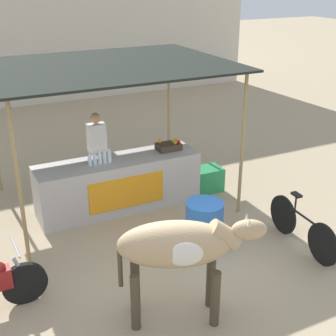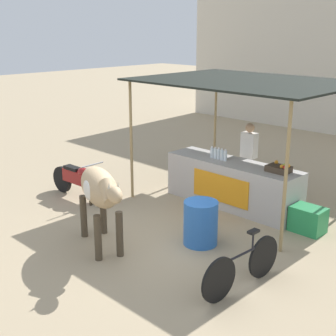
{
  "view_description": "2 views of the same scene",
  "coord_description": "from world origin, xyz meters",
  "px_view_note": "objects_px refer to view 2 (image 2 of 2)",
  "views": [
    {
      "loc": [
        -2.64,
        -5.19,
        4.13
      ],
      "look_at": [
        0.46,
        1.09,
        1.13
      ],
      "focal_mm": 50.0,
      "sensor_mm": 36.0,
      "label": 1
    },
    {
      "loc": [
        5.56,
        -5.4,
        3.64
      ],
      "look_at": [
        -0.41,
        0.69,
        1.07
      ],
      "focal_mm": 50.0,
      "sensor_mm": 36.0,
      "label": 2
    }
  ],
  "objects_px": {
    "vendor_behind_counter": "(248,159)",
    "bicycle_leaning": "(242,267)",
    "fruit_crate": "(279,168)",
    "motorcycle_parked": "(78,180)",
    "cow": "(100,191)",
    "water_barrel": "(201,223)",
    "stall_counter": "(232,184)",
    "cooler_box": "(308,220)"
  },
  "relations": [
    {
      "from": "vendor_behind_counter",
      "to": "cow",
      "type": "bearing_deg",
      "value": -93.68
    },
    {
      "from": "stall_counter",
      "to": "cooler_box",
      "type": "bearing_deg",
      "value": -3.05
    },
    {
      "from": "cow",
      "to": "motorcycle_parked",
      "type": "bearing_deg",
      "value": 153.5
    },
    {
      "from": "stall_counter",
      "to": "motorcycle_parked",
      "type": "relative_size",
      "value": 1.67
    },
    {
      "from": "motorcycle_parked",
      "to": "bicycle_leaning",
      "type": "distance_m",
      "value": 4.82
    },
    {
      "from": "vendor_behind_counter",
      "to": "cow",
      "type": "distance_m",
      "value": 3.92
    },
    {
      "from": "fruit_crate",
      "to": "vendor_behind_counter",
      "type": "xyz_separation_m",
      "value": [
        -1.19,
        0.7,
        -0.18
      ]
    },
    {
      "from": "cow",
      "to": "bicycle_leaning",
      "type": "distance_m",
      "value": 2.66
    },
    {
      "from": "cow",
      "to": "cooler_box",
      "type": "bearing_deg",
      "value": 54.18
    },
    {
      "from": "cow",
      "to": "fruit_crate",
      "type": "bearing_deg",
      "value": 65.78
    },
    {
      "from": "motorcycle_parked",
      "to": "fruit_crate",
      "type": "bearing_deg",
      "value": 29.04
    },
    {
      "from": "cooler_box",
      "to": "water_barrel",
      "type": "height_order",
      "value": "water_barrel"
    },
    {
      "from": "motorcycle_parked",
      "to": "bicycle_leaning",
      "type": "relative_size",
      "value": 1.09
    },
    {
      "from": "fruit_crate",
      "to": "vendor_behind_counter",
      "type": "distance_m",
      "value": 1.39
    },
    {
      "from": "vendor_behind_counter",
      "to": "motorcycle_parked",
      "type": "relative_size",
      "value": 0.92
    },
    {
      "from": "motorcycle_parked",
      "to": "bicycle_leaning",
      "type": "xyz_separation_m",
      "value": [
        4.78,
        -0.54,
        -0.08
      ]
    },
    {
      "from": "cow",
      "to": "bicycle_leaning",
      "type": "height_order",
      "value": "cow"
    },
    {
      "from": "vendor_behind_counter",
      "to": "bicycle_leaning",
      "type": "relative_size",
      "value": 0.99
    },
    {
      "from": "water_barrel",
      "to": "motorcycle_parked",
      "type": "height_order",
      "value": "motorcycle_parked"
    },
    {
      "from": "cooler_box",
      "to": "cow",
      "type": "distance_m",
      "value": 3.85
    },
    {
      "from": "fruit_crate",
      "to": "water_barrel",
      "type": "relative_size",
      "value": 0.56
    },
    {
      "from": "water_barrel",
      "to": "cow",
      "type": "relative_size",
      "value": 0.43
    },
    {
      "from": "cow",
      "to": "water_barrel",
      "type": "bearing_deg",
      "value": 49.17
    },
    {
      "from": "stall_counter",
      "to": "bicycle_leaning",
      "type": "distance_m",
      "value": 3.32
    },
    {
      "from": "stall_counter",
      "to": "water_barrel",
      "type": "relative_size",
      "value": 3.84
    },
    {
      "from": "fruit_crate",
      "to": "bicycle_leaning",
      "type": "relative_size",
      "value": 0.27
    },
    {
      "from": "stall_counter",
      "to": "fruit_crate",
      "type": "height_order",
      "value": "fruit_crate"
    },
    {
      "from": "stall_counter",
      "to": "motorcycle_parked",
      "type": "distance_m",
      "value": 3.35
    },
    {
      "from": "fruit_crate",
      "to": "motorcycle_parked",
      "type": "relative_size",
      "value": 0.24
    },
    {
      "from": "water_barrel",
      "to": "motorcycle_parked",
      "type": "bearing_deg",
      "value": -177.44
    },
    {
      "from": "stall_counter",
      "to": "cow",
      "type": "distance_m",
      "value": 3.23
    },
    {
      "from": "stall_counter",
      "to": "vendor_behind_counter",
      "type": "height_order",
      "value": "vendor_behind_counter"
    },
    {
      "from": "fruit_crate",
      "to": "bicycle_leaning",
      "type": "xyz_separation_m",
      "value": [
        1.06,
        -2.61,
        -0.68
      ]
    },
    {
      "from": "water_barrel",
      "to": "bicycle_leaning",
      "type": "height_order",
      "value": "bicycle_leaning"
    },
    {
      "from": "vendor_behind_counter",
      "to": "bicycle_leaning",
      "type": "bearing_deg",
      "value": -55.81
    },
    {
      "from": "vendor_behind_counter",
      "to": "cooler_box",
      "type": "xyz_separation_m",
      "value": [
        1.96,
        -0.85,
        -0.61
      ]
    },
    {
      "from": "vendor_behind_counter",
      "to": "bicycle_leaning",
      "type": "distance_m",
      "value": 4.03
    },
    {
      "from": "stall_counter",
      "to": "bicycle_leaning",
      "type": "bearing_deg",
      "value": -50.43
    },
    {
      "from": "cooler_box",
      "to": "water_barrel",
      "type": "xyz_separation_m",
      "value": [
        -1.09,
        -1.77,
        0.15
      ]
    },
    {
      "from": "stall_counter",
      "to": "cow",
      "type": "height_order",
      "value": "cow"
    },
    {
      "from": "cow",
      "to": "stall_counter",
      "type": "bearing_deg",
      "value": 83.02
    },
    {
      "from": "cooler_box",
      "to": "water_barrel",
      "type": "bearing_deg",
      "value": -121.7
    }
  ]
}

